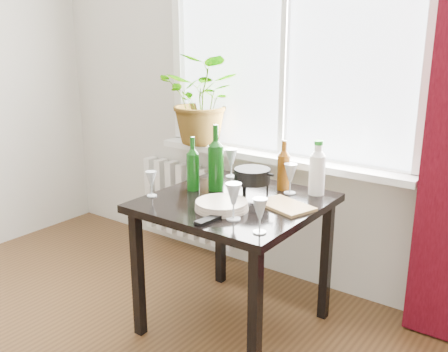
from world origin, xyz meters
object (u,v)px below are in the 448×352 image
Objects in this scene: wine_bottle_left at (193,164)px; wineglass_front_left at (151,184)px; wineglass_back_left at (231,163)px; wine_bottle_right at (216,157)px; table at (235,216)px; cleaning_bottle at (317,167)px; wineglass_back_center at (290,178)px; cutting_board at (285,206)px; plate_stack at (222,205)px; fondue_pot at (252,182)px; bottle_amber at (284,165)px; radiator at (189,201)px; potted_plant at (204,99)px; tv_remote at (210,219)px; wineglass_far_right at (260,215)px; wineglass_front_right at (234,201)px.

wine_bottle_left reaches higher than wineglass_front_left.
wine_bottle_right is at bearing -73.14° from wineglass_back_left.
cleaning_bottle is (0.30, 0.33, 0.24)m from table.
wineglass_back_center is 0.23m from cutting_board.
cutting_board is (0.55, 0.05, -0.14)m from wine_bottle_left.
plate_stack is 0.27m from fondue_pot.
wine_bottle_right is at bearing 36.28° from wine_bottle_left.
bottle_amber is at bearing 68.50° from table.
wineglass_front_left is (-0.38, -0.22, 0.16)m from table.
fondue_pot reaches higher than radiator.
potted_plant reaches higher than cutting_board.
cleaning_bottle is (0.19, 0.03, 0.01)m from bottle_amber.
table is 0.39m from bottle_amber.
fondue_pot is 1.38× the size of tv_remote.
wineglass_front_left is (-0.13, -0.55, -0.02)m from wineglass_back_left.
wineglass_far_right is 0.51m from fondue_pot.
wineglass_far_right is (0.23, -0.60, -0.06)m from bottle_amber.
table is 2.86× the size of wine_bottle_left.
potted_plant is 3.74× the size of wineglass_far_right.
tv_remote is at bearing -75.41° from table.
wineglass_front_right is (1.01, -0.87, 0.45)m from radiator.
potted_plant is at bearing 138.38° from wineglass_far_right.
potted_plant reaches higher than bottle_amber.
potted_plant is 4.33× the size of wineglass_front_left.
wineglass_back_left is at bearing -32.73° from potted_plant.
wine_bottle_right is 1.40× the size of plate_stack.
wine_bottle_right is 2.67× the size of wineglass_front_left.
wineglass_far_right is 0.27m from tv_remote.
plate_stack is 0.97× the size of cutting_board.
wine_bottle_left and cleaning_bottle have the same top height.
wine_bottle_left is 0.38m from plate_stack.
bottle_amber is 0.64m from wineglass_far_right.
wineglass_back_center is at bearing 28.80° from wine_bottle_left.
table is (0.85, -0.63, 0.27)m from radiator.
cutting_board is at bearing -66.87° from wineglass_back_center.
cleaning_bottle is 1.67× the size of wineglass_front_right.
wine_bottle_left is 0.50m from wineglass_front_right.
wine_bottle_right reaches higher than bottle_amber.
potted_plant is at bearing 138.47° from table.
radiator is at bearing 140.65° from tv_remote.
fondue_pot is (-0.26, -0.22, -0.07)m from cleaning_bottle.
table is 0.49m from wineglass_far_right.
cleaning_bottle reaches higher than wineglass_front_left.
cutting_board is (1.12, -0.58, 0.37)m from radiator.
potted_plant is (0.18, -0.04, 0.76)m from radiator.
table is at bearing 123.37° from wineglass_front_right.
cleaning_bottle is at bearing 27.84° from wine_bottle_right.
wineglass_back_center is at bearing 86.60° from tv_remote.
wineglass_back_left reaches higher than plate_stack.
wineglass_far_right is at bearing -38.13° from radiator.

